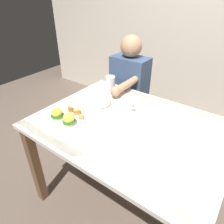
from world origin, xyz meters
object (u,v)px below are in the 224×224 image
at_px(dining_table, 129,137).
at_px(diner_person, 128,89).
at_px(water_glass_near, 110,85).
at_px(fruit_bowl, 102,102).
at_px(coffee_mug, 127,104).
at_px(fork, 155,153).
at_px(eggs_benedict_plate, 65,118).

height_order(dining_table, diner_person, diner_person).
distance_m(water_glass_near, diner_person, 0.34).
bearing_deg(fruit_bowl, diner_person, 100.93).
distance_m(coffee_mug, fork, 0.46).
relative_size(fruit_bowl, coffee_mug, 1.08).
bearing_deg(diner_person, water_glass_near, -86.72).
relative_size(coffee_mug, fork, 0.72).
height_order(fruit_bowl, water_glass_near, water_glass_near).
height_order(eggs_benedict_plate, coffee_mug, coffee_mug).
xyz_separation_m(fruit_bowl, water_glass_near, (-0.08, 0.21, 0.03)).
bearing_deg(dining_table, coffee_mug, 128.39).
bearing_deg(eggs_benedict_plate, water_glass_near, 93.26).
height_order(dining_table, water_glass_near, water_glass_near).
relative_size(fork, water_glass_near, 1.13).
distance_m(fruit_bowl, coffee_mug, 0.20).
distance_m(fork, diner_person, 0.99).
bearing_deg(fork, coffee_mug, 141.45).
relative_size(dining_table, eggs_benedict_plate, 4.44).
bearing_deg(eggs_benedict_plate, dining_table, 32.73).
distance_m(eggs_benedict_plate, water_glass_near, 0.52).
height_order(coffee_mug, water_glass_near, water_glass_near).
relative_size(fruit_bowl, fork, 0.77).
xyz_separation_m(dining_table, diner_person, (-0.40, 0.60, 0.02)).
distance_m(dining_table, coffee_mug, 0.24).
bearing_deg(dining_table, eggs_benedict_plate, -147.27).
bearing_deg(fruit_bowl, fork, -23.09).
bearing_deg(dining_table, water_glass_near, 141.89).
distance_m(fruit_bowl, water_glass_near, 0.23).
xyz_separation_m(water_glass_near, diner_person, (-0.02, 0.30, -0.15)).
distance_m(fruit_bowl, fork, 0.60).
bearing_deg(water_glass_near, coffee_mug, -30.48).
bearing_deg(eggs_benedict_plate, coffee_mug, 56.66).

